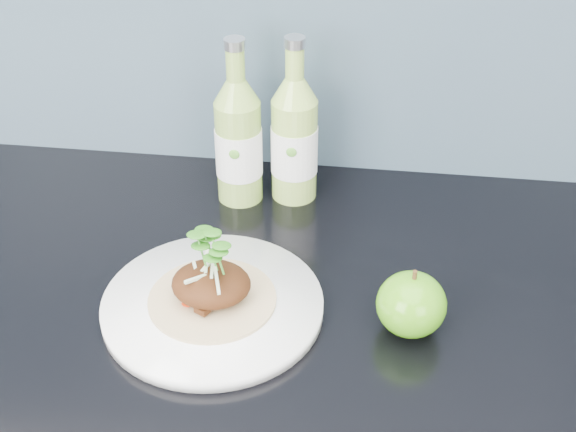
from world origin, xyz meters
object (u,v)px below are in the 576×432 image
(dinner_plate, at_px, (213,306))
(cider_bottle_left, at_px, (238,141))
(cider_bottle_right, at_px, (294,139))
(green_apple, at_px, (411,304))

(dinner_plate, height_order, cider_bottle_left, cider_bottle_left)
(dinner_plate, bearing_deg, cider_bottle_right, 76.14)
(dinner_plate, distance_m, cider_bottle_left, 0.25)
(dinner_plate, relative_size, cider_bottle_right, 1.44)
(cider_bottle_right, bearing_deg, green_apple, -46.32)
(cider_bottle_left, xyz_separation_m, cider_bottle_right, (0.07, 0.01, 0.00))
(dinner_plate, distance_m, green_apple, 0.23)
(cider_bottle_left, height_order, cider_bottle_right, same)
(green_apple, height_order, cider_bottle_right, cider_bottle_right)
(green_apple, height_order, cider_bottle_left, cider_bottle_left)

